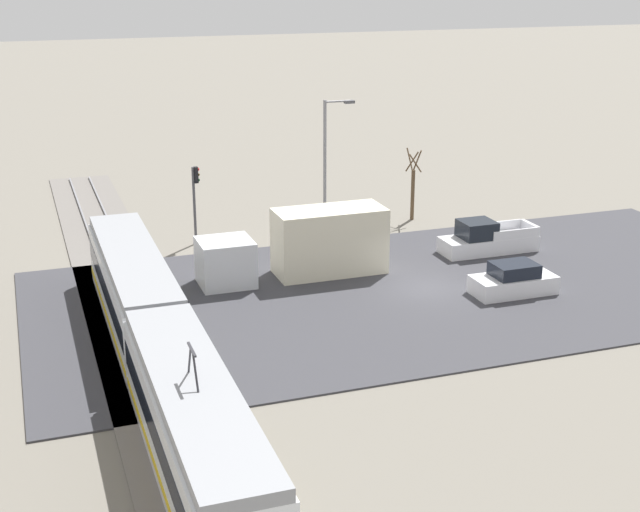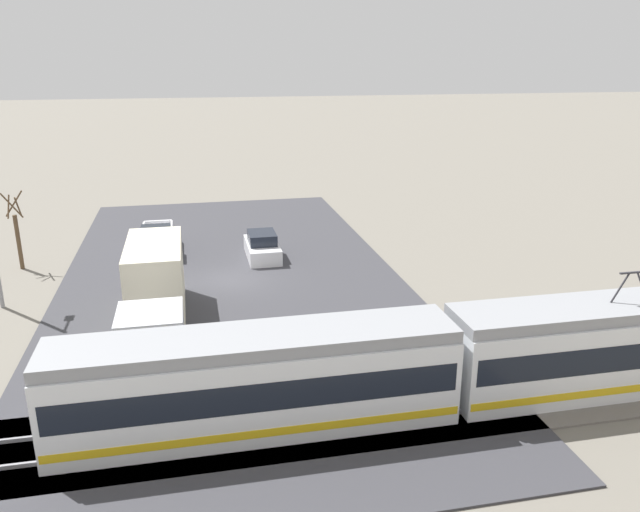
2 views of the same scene
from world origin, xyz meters
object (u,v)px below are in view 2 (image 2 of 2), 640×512
(light_rail_tram, at_px, (450,362))
(box_truck, at_px, (155,291))
(street_tree, at_px, (17,234))
(pickup_truck, at_px, (157,243))
(sedan_car_0, at_px, (262,247))

(light_rail_tram, distance_m, box_truck, 14.04)
(street_tree, bearing_deg, light_rail_tram, 133.73)
(street_tree, bearing_deg, box_truck, 129.05)
(box_truck, xyz_separation_m, street_tree, (8.08, -9.96, 0.41))
(light_rail_tram, distance_m, street_tree, 26.79)
(light_rail_tram, distance_m, pickup_truck, 23.11)
(pickup_truck, distance_m, street_tree, 7.92)
(box_truck, relative_size, sedan_car_0, 2.36)
(light_rail_tram, xyz_separation_m, pickup_truck, (10.77, -20.42, -0.93))
(sedan_car_0, bearing_deg, box_truck, -123.84)
(box_truck, height_order, street_tree, street_tree)
(pickup_truck, height_order, sedan_car_0, pickup_truck)
(light_rail_tram, height_order, sedan_car_0, light_rail_tram)
(pickup_truck, bearing_deg, light_rail_tram, 117.82)
(light_rail_tram, bearing_deg, pickup_truck, -62.18)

